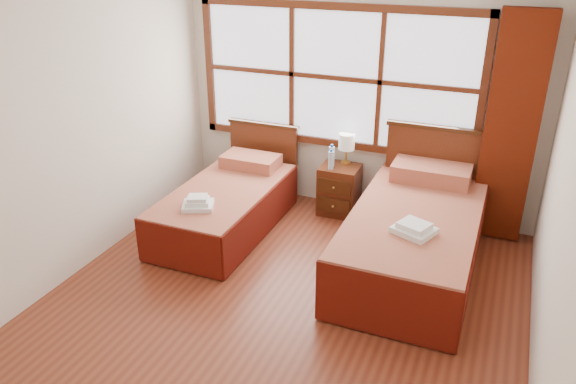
% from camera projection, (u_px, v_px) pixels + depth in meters
% --- Properties ---
extents(floor, '(4.50, 4.50, 0.00)m').
position_uv_depth(floor, '(276.00, 312.00, 4.76)').
color(floor, brown).
rests_on(floor, ground).
extents(wall_back, '(4.00, 0.00, 4.00)m').
position_uv_depth(wall_back, '(357.00, 97.00, 6.10)').
color(wall_back, silver).
rests_on(wall_back, floor).
extents(wall_left, '(0.00, 4.50, 4.50)m').
position_uv_depth(wall_left, '(65.00, 137.00, 4.90)').
color(wall_left, silver).
rests_on(wall_left, floor).
extents(wall_right, '(0.00, 4.50, 4.50)m').
position_uv_depth(wall_right, '(566.00, 218.00, 3.52)').
color(wall_right, silver).
rests_on(wall_right, floor).
extents(window, '(3.16, 0.06, 1.56)m').
position_uv_depth(window, '(335.00, 78.00, 6.07)').
color(window, white).
rests_on(window, wall_back).
extents(curtain, '(0.50, 0.16, 2.30)m').
position_uv_depth(curtain, '(511.00, 130.00, 5.48)').
color(curtain, '#5E1A09').
rests_on(curtain, wall_back).
extents(bed_left, '(0.94, 1.96, 0.91)m').
position_uv_depth(bed_left, '(228.00, 204.00, 6.02)').
color(bed_left, '#3D1F0C').
rests_on(bed_left, floor).
extents(bed_right, '(1.15, 2.22, 1.12)m').
position_uv_depth(bed_right, '(415.00, 234.00, 5.30)').
color(bed_right, '#3D1F0C').
rests_on(bed_right, floor).
extents(nightstand, '(0.42, 0.42, 0.57)m').
position_uv_depth(nightstand, '(339.00, 190.00, 6.34)').
color(nightstand, '#552512').
rests_on(nightstand, floor).
extents(towels_left, '(0.37, 0.35, 0.12)m').
position_uv_depth(towels_left, '(198.00, 203.00, 5.46)').
color(towels_left, white).
rests_on(towels_left, bed_left).
extents(towels_right, '(0.40, 0.38, 0.10)m').
position_uv_depth(towels_right, '(414.00, 229.00, 4.77)').
color(towels_right, white).
rests_on(towels_right, bed_right).
extents(lamp, '(0.18, 0.18, 0.35)m').
position_uv_depth(lamp, '(347.00, 143.00, 6.21)').
color(lamp, gold).
rests_on(lamp, nightstand).
extents(bottle_near, '(0.07, 0.07, 0.25)m').
position_uv_depth(bottle_near, '(332.00, 156.00, 6.19)').
color(bottle_near, silver).
rests_on(bottle_near, nightstand).
extents(bottle_far, '(0.06, 0.06, 0.23)m').
position_uv_depth(bottle_far, '(331.00, 160.00, 6.12)').
color(bottle_far, silver).
rests_on(bottle_far, nightstand).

